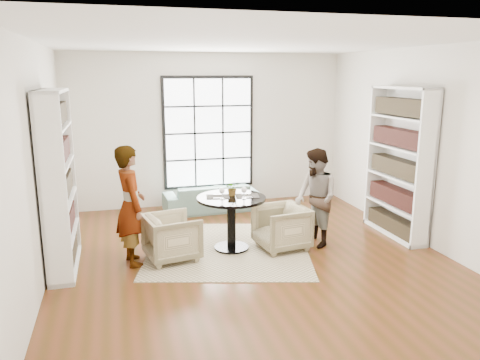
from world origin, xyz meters
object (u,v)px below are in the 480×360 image
object	(u,v)px
pedestal_table	(231,212)
armchair_right	(281,227)
wine_glass_left	(222,191)
sofa	(211,197)
flower_centerpiece	(233,188)
wine_glass_right	(244,190)
person_left	(131,206)
armchair_left	(172,237)
person_right	(316,198)

from	to	relation	value
pedestal_table	armchair_right	xyz separation A→B (m)	(0.73, -0.16, -0.26)
armchair_right	wine_glass_left	xyz separation A→B (m)	(-0.90, 0.07, 0.61)
sofa	flower_centerpiece	bearing A→B (deg)	84.66
wine_glass_right	sofa	bearing A→B (deg)	90.77
person_left	armchair_left	bearing A→B (deg)	-100.51
pedestal_table	armchair_right	size ratio (longest dim) A/B	1.40
armchair_left	armchair_right	xyz separation A→B (m)	(1.64, -0.01, 0.00)
person_right	wine_glass_left	world-z (taller)	person_right
pedestal_table	armchair_left	distance (m)	0.96
armchair_right	person_left	distance (m)	2.25
sofa	wine_glass_right	world-z (taller)	wine_glass_right
sofa	person_left	xyz separation A→B (m)	(-1.58, -2.25, 0.57)
person_left	person_right	distance (m)	2.75
armchair_left	person_right	bearing A→B (deg)	-101.40
pedestal_table	person_left	distance (m)	1.49
person_right	person_left	bearing A→B (deg)	-95.41
sofa	flower_centerpiece	world-z (taller)	flower_centerpiece
armchair_left	armchair_right	size ratio (longest dim) A/B	0.99
pedestal_table	person_left	bearing A→B (deg)	-174.02
sofa	person_right	xyz separation A→B (m)	(1.16, -2.26, 0.49)
person_left	wine_glass_right	size ratio (longest dim) A/B	9.08
sofa	armchair_right	xyz separation A→B (m)	(0.61, -2.26, 0.07)
pedestal_table	person_left	world-z (taller)	person_left
wine_glass_left	wine_glass_right	size ratio (longest dim) A/B	0.96
armchair_left	person_right	world-z (taller)	person_right
armchair_right	flower_centerpiece	size ratio (longest dim) A/B	3.19
armchair_right	wine_glass_left	size ratio (longest dim) A/B	4.14
sofa	flower_centerpiece	size ratio (longest dim) A/B	7.84
person_left	sofa	bearing A→B (deg)	-45.62
armchair_left	person_right	size ratio (longest dim) A/B	0.48
wine_glass_left	wine_glass_right	distance (m)	0.32
armchair_left	wine_glass_left	bearing A→B (deg)	-96.72
person_right	armchair_right	bearing A→B (deg)	-95.20
person_right	flower_centerpiece	xyz separation A→B (m)	(-1.25, 0.24, 0.18)
person_left	wine_glass_left	world-z (taller)	person_left
person_left	pedestal_table	bearing A→B (deg)	-94.53
sofa	wine_glass_right	xyz separation A→B (m)	(0.03, -2.25, 0.68)
person_right	pedestal_table	bearing A→B (deg)	-102.45
armchair_right	person_left	world-z (taller)	person_left
pedestal_table	person_right	bearing A→B (deg)	-7.25
person_left	flower_centerpiece	xyz separation A→B (m)	(1.50, 0.23, 0.10)
pedestal_table	flower_centerpiece	xyz separation A→B (m)	(0.04, 0.07, 0.34)
person_right	wine_glass_right	bearing A→B (deg)	-95.98
armchair_left	person_right	xyz separation A→B (m)	(2.19, -0.01, 0.42)
pedestal_table	wine_glass_left	distance (m)	0.40
person_right	flower_centerpiece	world-z (taller)	person_right
armchair_right	flower_centerpiece	distance (m)	0.95
pedestal_table	flower_centerpiece	bearing A→B (deg)	62.42
sofa	wine_glass_right	bearing A→B (deg)	87.85
armchair_left	armchair_right	world-z (taller)	armchair_right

